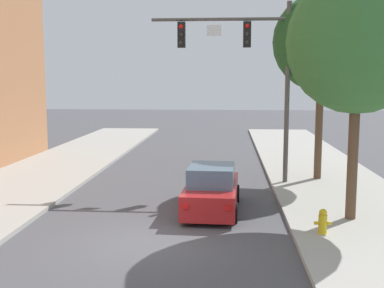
# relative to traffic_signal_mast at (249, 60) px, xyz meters

# --- Properties ---
(ground_plane) EXTENTS (120.00, 120.00, 0.00)m
(ground_plane) POSITION_rel_traffic_signal_mast_xyz_m (-3.01, -7.80, -5.30)
(ground_plane) COLOR #4C4C51
(traffic_signal_mast) EXTENTS (5.77, 0.38, 7.50)m
(traffic_signal_mast) POSITION_rel_traffic_signal_mast_xyz_m (0.00, 0.00, 0.00)
(traffic_signal_mast) COLOR #514C47
(traffic_signal_mast) RESTS_ON sidewalk_right
(car_lead_red) EXTENTS (1.97, 4.30, 1.60)m
(car_lead_red) POSITION_rel_traffic_signal_mast_xyz_m (-1.40, -4.34, -4.58)
(car_lead_red) COLOR #B21E1E
(car_lead_red) RESTS_ON ground
(fire_hydrant) EXTENTS (0.48, 0.24, 0.72)m
(fire_hydrant) POSITION_rel_traffic_signal_mast_xyz_m (1.82, -7.05, -4.80)
(fire_hydrant) COLOR gold
(fire_hydrant) RESTS_ON sidewalk_right
(street_tree_nearest) EXTENTS (4.30, 4.30, 7.58)m
(street_tree_nearest) POSITION_rel_traffic_signal_mast_xyz_m (2.99, -5.43, 0.26)
(street_tree_nearest) COLOR brown
(street_tree_nearest) RESTS_ON sidewalk_right
(street_tree_second) EXTENTS (4.18, 4.18, 8.01)m
(street_tree_second) POSITION_rel_traffic_signal_mast_xyz_m (3.10, 0.83, 0.74)
(street_tree_second) COLOR brown
(street_tree_second) RESTS_ON sidewalk_right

